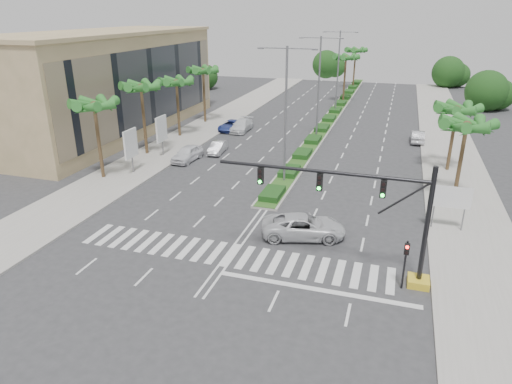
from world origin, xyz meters
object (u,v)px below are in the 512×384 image
Objects in this scene: car_parked_c at (231,125)px; car_right at (418,136)px; car_parked_a at (187,154)px; car_crossing at (304,226)px; car_parked_b at (218,147)px; car_parked_d at (242,125)px.

car_parked_c is 1.10× the size of car_right.
car_crossing is (15.20, -13.35, 0.02)m from car_parked_a.
car_parked_b is 10.09m from car_parked_d.
car_crossing reaches higher than car_parked_d.
car_parked_b is 0.82× the size of car_parked_c.
car_right is at bearing 36.70° from car_parked_a.
car_crossing reaches higher than car_parked_b.
car_parked_d is at bearing 88.69° from car_parked_a.
car_crossing is at bearing -56.92° from car_parked_b.
car_parked_b is 23.92m from car_right.
car_parked_c is 1.45m from car_parked_d.
car_crossing is at bearing -37.34° from car_parked_a.
car_parked_b is 0.90× the size of car_right.
car_parked_d is 1.19× the size of car_right.
car_parked_c is 0.92× the size of car_parked_d.
car_parked_c is at bearing 14.53° from car_crossing.
car_crossing is (13.23, -16.91, 0.16)m from car_parked_b.
car_parked_d is 0.89× the size of car_crossing.
car_parked_a is 0.89× the size of car_parked_d.
car_parked_d is at bearing 6.96° from car_parked_c.
car_parked_c is at bearing -179.59° from car_parked_d.
car_parked_b is at bearing -72.76° from car_parked_c.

